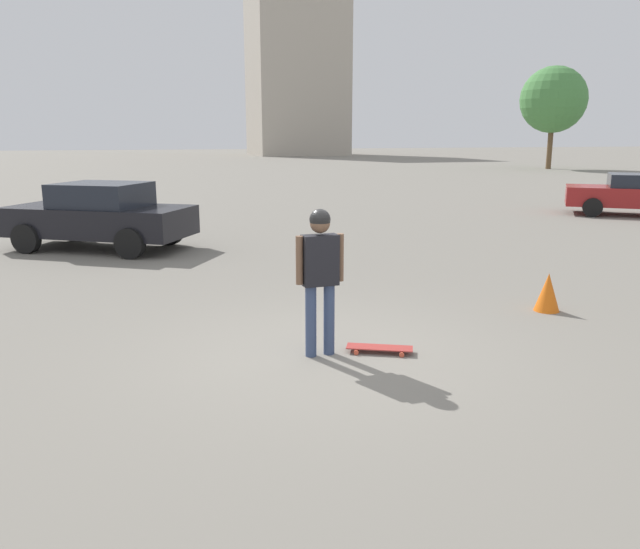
{
  "coord_description": "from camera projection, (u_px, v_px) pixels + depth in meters",
  "views": [
    {
      "loc": [
        -6.89,
        2.06,
        2.62
      ],
      "look_at": [
        0.0,
        0.0,
        1.0
      ],
      "focal_mm": 35.0,
      "sensor_mm": 36.0,
      "label": 1
    }
  ],
  "objects": [
    {
      "name": "tree_distant",
      "position": [
        554.0,
        100.0,
        47.56
      ],
      "size": [
        5.0,
        5.0,
        7.73
      ],
      "color": "brown",
      "rests_on": "ground_plane"
    },
    {
      "name": "person",
      "position": [
        320.0,
        267.0,
        7.35
      ],
      "size": [
        0.25,
        0.59,
        1.78
      ],
      "rotation": [
        0.0,
        0.0,
        -1.52
      ],
      "color": "#38476B",
      "rests_on": "ground_plane"
    },
    {
      "name": "car_parked_near",
      "position": [
        100.0,
        215.0,
        14.44
      ],
      "size": [
        3.71,
        4.54,
        1.54
      ],
      "rotation": [
        0.0,
        0.0,
        1.03
      ],
      "color": "black",
      "rests_on": "ground_plane"
    },
    {
      "name": "building_block_distant",
      "position": [
        296.0,
        74.0,
        80.23
      ],
      "size": [
        10.85,
        11.49,
        20.38
      ],
      "color": "#B2A899",
      "rests_on": "ground_plane"
    },
    {
      "name": "ground_plane",
      "position": [
        320.0,
        355.0,
        7.59
      ],
      "size": [
        220.0,
        220.0,
        0.0
      ],
      "primitive_type": "plane",
      "color": "gray"
    },
    {
      "name": "car_parked_far",
      "position": [
        637.0,
        194.0,
        20.5
      ],
      "size": [
        4.0,
        4.52,
        1.36
      ],
      "rotation": [
        0.0,
        0.0,
        0.93
      ],
      "color": "maroon",
      "rests_on": "ground_plane"
    },
    {
      "name": "traffic_cone",
      "position": [
        548.0,
        292.0,
        9.42
      ],
      "size": [
        0.38,
        0.38,
        0.59
      ],
      "color": "orange",
      "rests_on": "ground_plane"
    },
    {
      "name": "skateboard",
      "position": [
        379.0,
        348.0,
        7.65
      ],
      "size": [
        0.55,
        0.83,
        0.07
      ],
      "rotation": [
        0.0,
        0.0,
        1.13
      ],
      "color": "#A5332D",
      "rests_on": "ground_plane"
    }
  ]
}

